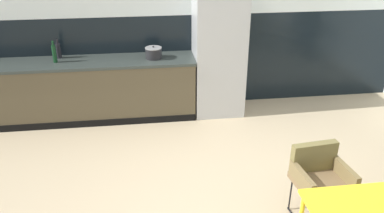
# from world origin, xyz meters

# --- Properties ---
(back_wall_splashback_dark) EXTENTS (6.87, 0.12, 1.42)m
(back_wall_splashback_dark) POSITION_xyz_m (0.00, 2.86, 0.71)
(back_wall_splashback_dark) COLOR black
(back_wall_splashback_dark) RESTS_ON ground
(kitchen_counter) EXTENTS (3.30, 0.63, 0.88)m
(kitchen_counter) POSITION_xyz_m (-1.65, 2.50, 0.44)
(kitchen_counter) COLOR #4E4431
(kitchen_counter) RESTS_ON ground
(refrigerator_column) EXTENTS (0.72, 0.60, 1.81)m
(refrigerator_column) POSITION_xyz_m (0.36, 2.50, 0.90)
(refrigerator_column) COLOR #ADAFB2
(refrigerator_column) RESTS_ON ground
(armchair_facing_counter) EXTENTS (0.53, 0.52, 0.75)m
(armchair_facing_counter) POSITION_xyz_m (0.86, 0.05, 0.50)
(armchair_facing_counter) COLOR brown
(armchair_facing_counter) RESTS_ON ground
(cooking_pot) EXTENTS (0.24, 0.24, 0.18)m
(cooking_pot) POSITION_xyz_m (-0.58, 2.49, 0.96)
(cooking_pot) COLOR black
(cooking_pot) RESTS_ON kitchen_counter
(bottle_oil_tall) EXTENTS (0.06, 0.06, 0.30)m
(bottle_oil_tall) POSITION_xyz_m (-1.93, 2.49, 1.01)
(bottle_oil_tall) COLOR #0F3319
(bottle_oil_tall) RESTS_ON kitchen_counter
(bottle_wine_green) EXTENTS (0.07, 0.07, 0.28)m
(bottle_wine_green) POSITION_xyz_m (-1.91, 2.68, 1.00)
(bottle_wine_green) COLOR black
(bottle_wine_green) RESTS_ON kitchen_counter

